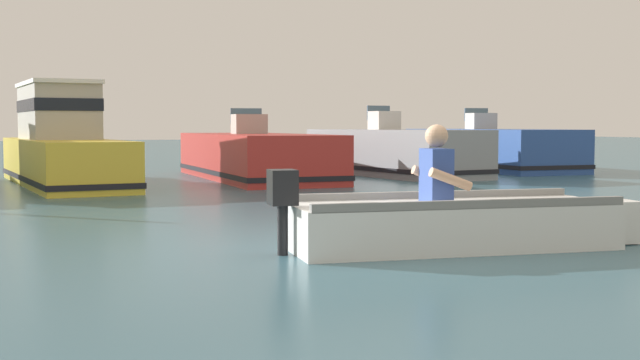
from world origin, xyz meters
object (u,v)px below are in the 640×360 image
moored_boat_grey (393,153)px  moored_boat_blue (489,150)px  moored_boat_yellow (62,146)px  moored_boat_red (255,157)px  rowboat_with_person (457,222)px

moored_boat_grey → moored_boat_blue: (3.67, 1.14, -0.00)m
moored_boat_yellow → moored_boat_red: (4.12, -0.00, -0.29)m
moored_boat_red → moored_boat_blue: 7.17m
moored_boat_blue → moored_boat_red: bearing=-172.2°
moored_boat_grey → moored_boat_blue: moored_boat_grey is taller
moored_boat_yellow → rowboat_with_person: bearing=-78.4°
moored_boat_blue → moored_boat_yellow: bearing=-175.1°
moored_boat_yellow → moored_boat_grey: bearing=-1.4°
rowboat_with_person → moored_boat_blue: moored_boat_blue is taller
rowboat_with_person → moored_boat_red: (1.96, 10.56, 0.22)m
moored_boat_yellow → moored_boat_grey: size_ratio=1.16×
rowboat_with_person → moored_boat_red: moored_boat_red is taller
moored_boat_yellow → moored_boat_blue: bearing=4.9°
moored_boat_grey → moored_boat_red: bearing=177.1°
moored_boat_grey → moored_boat_blue: bearing=17.3°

